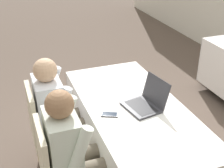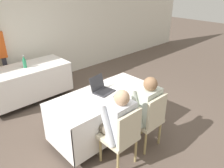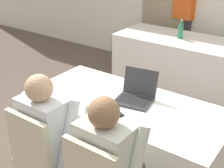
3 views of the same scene
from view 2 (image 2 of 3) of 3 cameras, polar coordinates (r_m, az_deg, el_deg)
The scene contains 13 objects.
ground_plane at distance 3.86m, azimuth -2.13°, elevation -12.53°, with size 24.00×24.00×0.00m, color brown.
wall_back at distance 5.48m, azimuth -21.90°, elevation 13.03°, with size 12.00×0.06×2.70m.
conference_table_near at distance 3.53m, azimuth -2.28°, elevation -5.26°, with size 1.74×0.80×0.75m.
conference_table_far at distance 4.90m, azimuth -21.51°, elevation 2.05°, with size 1.74×0.80×0.75m.
laptop at distance 3.50m, azimuth -2.64°, elevation -1.30°, with size 0.35×0.35×0.24m.
cell_phone at distance 3.31m, azimuth 1.21°, elevation -3.76°, with size 0.12×0.15×0.01m.
paper_beside_laptop at distance 3.87m, azimuth 3.43°, elevation 0.64°, with size 0.30×0.35×0.00m.
paper_centre_table at distance 3.62m, azimuth -0.12°, elevation -1.13°, with size 0.31×0.36×0.00m.
water_bottle at distance 4.79m, azimuth -21.91°, elevation 5.33°, with size 0.07×0.07×0.26m.
chair_near_left at distance 2.98m, azimuth 2.72°, elevation -13.30°, with size 0.44×0.44×0.91m.
chair_near_right at distance 3.34m, azimuth 9.63°, elevation -8.92°, with size 0.44×0.44×0.91m.
person_checkered_shirt at distance 2.94m, azimuth 1.32°, elevation -9.97°, with size 0.50×0.52×1.17m.
person_white_shirt at distance 3.30m, azimuth 8.41°, elevation -5.93°, with size 0.50×0.52×1.17m.
Camera 2 is at (-1.97, -2.30, 2.38)m, focal length 35.00 mm.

